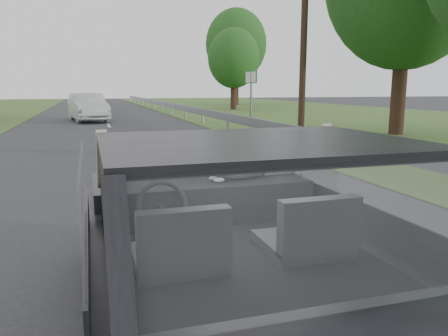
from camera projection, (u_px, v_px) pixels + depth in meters
subject_car at (233, 243)px, 2.83m from camera, size 1.80×4.00×1.45m
dashboard at (207, 201)px, 3.39m from camera, size 1.58×0.45×0.30m
driver_seat at (180, 241)px, 2.41m from camera, size 0.50×0.72×0.42m
passenger_seat at (310, 228)px, 2.64m from camera, size 0.50×0.72×0.42m
steering_wheel at (162, 206)px, 2.99m from camera, size 0.36×0.36×0.04m
cat at (242, 168)px, 3.46m from camera, size 0.60×0.29×0.26m
guardrail at (263, 125)px, 13.50m from camera, size 0.05×90.00×0.32m
other_car at (88, 107)px, 22.49m from camera, size 2.36×4.57×1.44m
highway_sign at (251, 97)px, 21.93m from camera, size 0.31×1.01×2.53m
utility_pole at (304, 34)px, 14.82m from camera, size 0.29×0.29×7.02m
tree_1 at (404, 14)px, 15.48m from camera, size 6.60×6.60×8.59m
tree_2 at (234, 70)px, 34.10m from camera, size 4.62×4.62×6.11m
tree_3 at (236, 58)px, 43.40m from camera, size 6.64×6.64×9.14m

